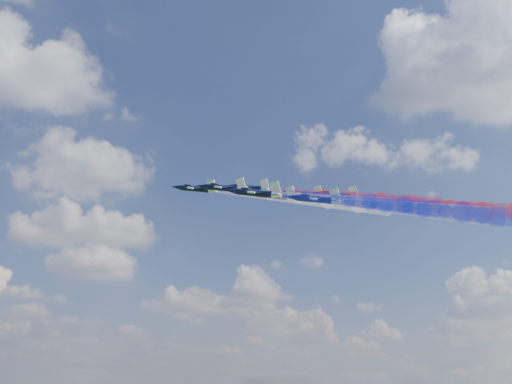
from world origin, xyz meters
name	(u,v)px	position (x,y,z in m)	size (l,w,h in m)	color
jet_lead	(195,189)	(0.17, 25.58, 146.60)	(10.95, 13.68, 3.65)	black
trail_lead	(299,198)	(20.18, 6.30, 141.19)	(4.56, 44.53, 4.56)	white
jet_inner_left	(223,188)	(2.59, 12.33, 143.19)	(10.95, 13.68, 3.65)	black
trail_inner_left	(337,198)	(22.60, -6.95, 137.78)	(4.56, 44.53, 4.56)	#1622C3
jet_inner_right	(248,188)	(15.09, 24.93, 148.80)	(10.95, 13.68, 3.65)	black
trail_inner_right	(351,197)	(35.10, 5.65, 143.39)	(4.56, 44.53, 4.56)	red
jet_outer_left	(255,193)	(4.09, -2.85, 137.70)	(10.95, 13.68, 3.65)	black
trail_outer_left	(386,205)	(24.10, -22.13, 132.30)	(4.56, 44.53, 4.56)	#1622C3
jet_center_third	(272,196)	(15.35, 10.92, 142.52)	(10.95, 13.68, 3.65)	black
trail_center_third	(387,206)	(35.36, -8.36, 137.11)	(4.56, 44.53, 4.56)	white
jet_outer_right	(302,194)	(31.68, 24.53, 149.07)	(10.95, 13.68, 3.65)	black
trail_outer_right	(404,203)	(51.69, 5.25, 143.66)	(4.56, 44.53, 4.56)	red
jet_rear_left	(315,199)	(18.57, -3.90, 137.90)	(10.95, 13.68, 3.65)	black
trail_rear_left	(445,211)	(38.58, -23.18, 132.49)	(4.56, 44.53, 4.56)	#1622C3
jet_rear_right	(335,195)	(32.81, 9.27, 144.52)	(10.95, 13.68, 3.65)	black
trail_rear_right	(449,206)	(52.82, -10.01, 139.11)	(4.56, 44.53, 4.56)	red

